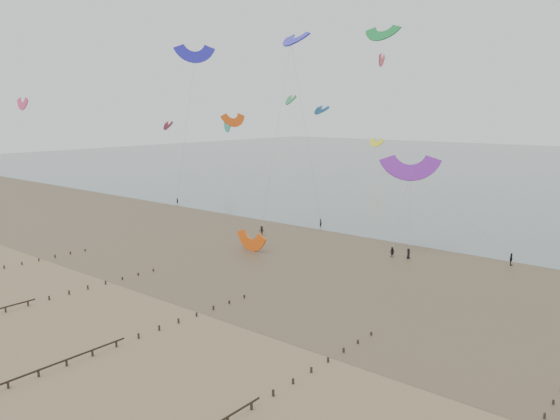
{
  "coord_description": "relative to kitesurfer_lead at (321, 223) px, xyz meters",
  "views": [
    {
      "loc": [
        48.46,
        -35.13,
        23.03
      ],
      "look_at": [
        -3.38,
        28.0,
        8.0
      ],
      "focal_mm": 35.0,
      "sensor_mm": 36.0,
      "label": 1
    }
  ],
  "objects": [
    {
      "name": "grounded_kite",
      "position": [
        1.46,
        -22.22,
        -0.87
      ],
      "size": [
        6.97,
        5.85,
        3.43
      ],
      "primitive_type": null,
      "rotation": [
        1.54,
        0.0,
        -0.17
      ],
      "color": "#ED540F",
      "rests_on": "ground"
    },
    {
      "name": "kites_airborne",
      "position": [
        10.85,
        38.7,
        20.33
      ],
      "size": [
        239.18,
        114.44,
        36.26
      ],
      "color": "blue",
      "rests_on": "ground"
    },
    {
      "name": "sea_and_shore",
      "position": [
        8.55,
        -17.61,
        -0.86
      ],
      "size": [
        500.0,
        665.0,
        0.03
      ],
      "color": "#475654",
      "rests_on": "ground"
    },
    {
      "name": "ground",
      "position": [
        12.63,
        -52.01,
        -0.87
      ],
      "size": [
        500.0,
        500.0,
        0.0
      ],
      "primitive_type": "plane",
      "color": "brown",
      "rests_on": "ground"
    },
    {
      "name": "kitesurfer_lead",
      "position": [
        0.0,
        0.0,
        0.0
      ],
      "size": [
        0.75,
        0.66,
        1.74
      ],
      "primitive_type": "imported",
      "rotation": [
        0.0,
        0.0,
        2.67
      ],
      "color": "black",
      "rests_on": "ground"
    }
  ]
}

